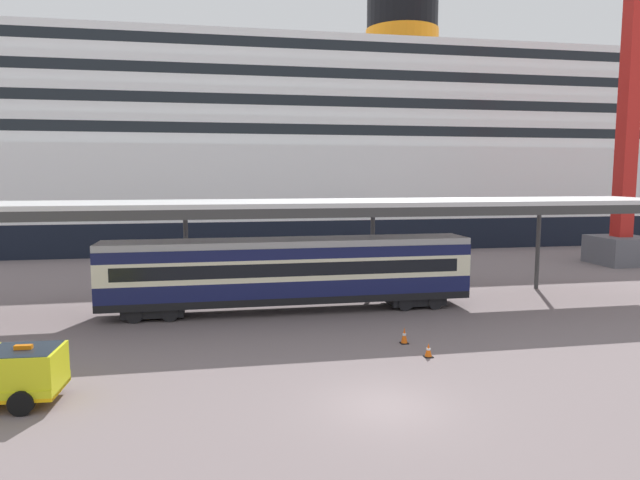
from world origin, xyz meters
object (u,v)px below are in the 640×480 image
at_px(cruise_ship, 304,154).
at_px(traffic_cone_near, 428,350).
at_px(traffic_cone_mid, 404,336).
at_px(dockside_crane, 633,93).
at_px(train_carriage, 289,271).

relative_size(cruise_ship, traffic_cone_near, 285.11).
bearing_deg(traffic_cone_mid, dockside_crane, 35.31).
xyz_separation_m(cruise_ship, traffic_cone_mid, (-2.72, -46.31, -9.90)).
height_order(traffic_cone_mid, dockside_crane, dockside_crane).
xyz_separation_m(train_carriage, traffic_cone_near, (4.72, -9.09, -2.01)).
height_order(train_carriage, dockside_crane, dockside_crane).
relative_size(cruise_ship, traffic_cone_mid, 226.74).
distance_m(cruise_ship, traffic_cone_mid, 47.44).
relative_size(train_carriage, dockside_crane, 0.42).
bearing_deg(dockside_crane, train_carriage, -159.29).
distance_m(train_carriage, dockside_crane, 35.06).
relative_size(traffic_cone_near, dockside_crane, 0.01).
bearing_deg(train_carriage, dockside_crane, 20.71).
distance_m(train_carriage, traffic_cone_near, 10.44).
height_order(cruise_ship, traffic_cone_mid, cruise_ship).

